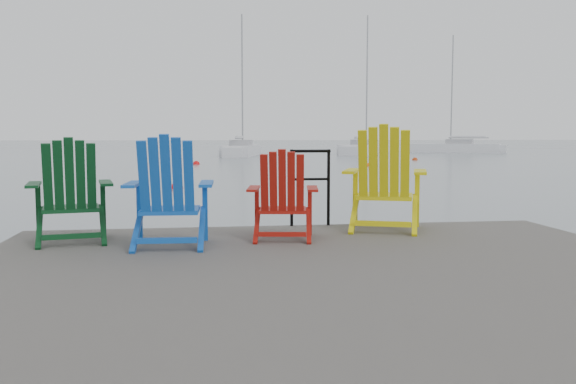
{
  "coord_description": "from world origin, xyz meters",
  "views": [
    {
      "loc": [
        -1.01,
        -4.58,
        1.56
      ],
      "look_at": [
        0.06,
        3.0,
        0.85
      ],
      "focal_mm": 38.0,
      "sensor_mm": 36.0,
      "label": 1
    }
  ],
  "objects": [
    {
      "name": "ground",
      "position": [
        0.0,
        0.0,
        0.0
      ],
      "size": [
        400.0,
        400.0,
        0.0
      ],
      "primitive_type": "plane",
      "color": "slate",
      "rests_on": "ground"
    },
    {
      "name": "dock",
      "position": [
        0.0,
        0.0,
        0.35
      ],
      "size": [
        6.0,
        5.0,
        1.4
      ],
      "color": "#2E2B29",
      "rests_on": "ground"
    },
    {
      "name": "handrail",
      "position": [
        0.25,
        2.45,
        1.04
      ],
      "size": [
        0.48,
        0.04,
        0.9
      ],
      "color": "black",
      "rests_on": "dock"
    },
    {
      "name": "chair_green",
      "position": [
        -2.3,
        1.64,
        1.01
      ],
      "size": [
        0.9,
        0.85,
        1.01
      ],
      "rotation": [
        0.0,
        0.0,
        0.19
      ],
      "color": "#0A3717",
      "rests_on": "dock"
    },
    {
      "name": "chair_blue",
      "position": [
        -1.33,
        1.27,
        1.02
      ],
      "size": [
        0.85,
        0.79,
        1.04
      ],
      "rotation": [
        0.0,
        0.0,
        -0.05
      ],
      "color": "#104CAE",
      "rests_on": "dock"
    },
    {
      "name": "chair_red",
      "position": [
        -0.2,
        1.52,
        0.95
      ],
      "size": [
        0.79,
        0.74,
        0.9
      ],
      "rotation": [
        0.0,
        0.0,
        -0.16
      ],
      "color": "#98120B",
      "rests_on": "dock"
    },
    {
      "name": "chair_yellow",
      "position": [
        1.0,
        1.96,
        1.08
      ],
      "size": [
        1.09,
        1.04,
        1.14
      ],
      "rotation": [
        0.0,
        0.0,
        -0.35
      ],
      "color": "#D4CA0B",
      "rests_on": "dock"
    },
    {
      "name": "sailboat_near",
      "position": [
        2.11,
        43.11,
        0.36
      ],
      "size": [
        3.82,
        8.36,
        11.22
      ],
      "rotation": [
        0.0,
        0.0,
        -0.22
      ],
      "color": "silver",
      "rests_on": "ground"
    },
    {
      "name": "sailboat_mid",
      "position": [
        12.8,
        46.08,
        0.36
      ],
      "size": [
        6.34,
        8.66,
        11.98
      ],
      "rotation": [
        0.0,
        0.0,
        -0.53
      ],
      "color": "silver",
      "rests_on": "ground"
    },
    {
      "name": "sailboat_far",
      "position": [
        22.29,
        49.22,
        0.36
      ],
      "size": [
        7.91,
        5.72,
        11.01
      ],
      "rotation": [
        0.0,
        0.0,
        1.05
      ],
      "color": "silver",
      "rests_on": "ground"
    },
    {
      "name": "buoy_a",
      "position": [
        -1.75,
        13.61,
        0.0
      ],
      "size": [
        0.38,
        0.38,
        0.38
      ],
      "primitive_type": "sphere",
      "color": "#BD100B",
      "rests_on": "ground"
    },
    {
      "name": "buoy_b",
      "position": [
        -1.3,
        28.9,
        0.0
      ],
      "size": [
        0.38,
        0.38,
        0.38
      ],
      "primitive_type": "sphere",
      "color": "red",
      "rests_on": "ground"
    },
    {
      "name": "buoy_c",
      "position": [
        7.41,
        25.68,
        0.0
      ],
      "size": [
        0.32,
        0.32,
        0.32
      ],
      "primitive_type": "sphere",
      "color": "#DE410D",
      "rests_on": "ground"
    },
    {
      "name": "buoy_d",
      "position": [
        12.42,
        32.62,
        0.0
      ],
      "size": [
        0.35,
        0.35,
        0.35
      ],
      "primitive_type": "sphere",
      "color": "#BD350B",
      "rests_on": "ground"
    }
  ]
}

